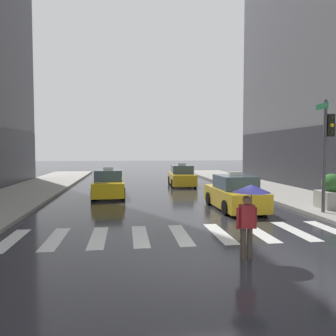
{
  "coord_description": "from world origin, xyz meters",
  "views": [
    {
      "loc": [
        -1.81,
        -7.75,
        2.83
      ],
      "look_at": [
        0.22,
        8.0,
        1.96
      ],
      "focal_mm": 35.32,
      "sensor_mm": 36.0,
      "label": 1
    }
  ],
  "objects_px": {
    "taxi_lead": "(234,194)",
    "taxi_third": "(182,177)",
    "traffic_light_pole": "(327,140)",
    "taxi_second": "(108,184)",
    "pedestrian_with_umbrella": "(250,201)",
    "planter_near_corner": "(331,193)"
  },
  "relations": [
    {
      "from": "traffic_light_pole",
      "to": "planter_near_corner",
      "type": "xyz_separation_m",
      "value": [
        0.84,
        0.85,
        -2.38
      ]
    },
    {
      "from": "traffic_light_pole",
      "to": "taxi_lead",
      "type": "bearing_deg",
      "value": 149.64
    },
    {
      "from": "taxi_second",
      "to": "pedestrian_with_umbrella",
      "type": "xyz_separation_m",
      "value": [
        4.21,
        -12.29,
        0.79
      ]
    },
    {
      "from": "pedestrian_with_umbrella",
      "to": "taxi_third",
      "type": "bearing_deg",
      "value": 85.93
    },
    {
      "from": "taxi_lead",
      "to": "taxi_third",
      "type": "distance_m",
      "value": 10.69
    },
    {
      "from": "taxi_lead",
      "to": "planter_near_corner",
      "type": "distance_m",
      "value": 4.38
    },
    {
      "from": "pedestrian_with_umbrella",
      "to": "planter_near_corner",
      "type": "xyz_separation_m",
      "value": [
        6.2,
        5.88,
        -0.64
      ]
    },
    {
      "from": "traffic_light_pole",
      "to": "taxi_second",
      "type": "xyz_separation_m",
      "value": [
        -9.58,
        7.26,
        -2.53
      ]
    },
    {
      "from": "taxi_third",
      "to": "pedestrian_with_umbrella",
      "type": "height_order",
      "value": "pedestrian_with_umbrella"
    },
    {
      "from": "taxi_lead",
      "to": "taxi_third",
      "type": "bearing_deg",
      "value": 93.85
    },
    {
      "from": "traffic_light_pole",
      "to": "taxi_third",
      "type": "relative_size",
      "value": 1.04
    },
    {
      "from": "taxi_third",
      "to": "pedestrian_with_umbrella",
      "type": "distance_m",
      "value": 17.74
    },
    {
      "from": "traffic_light_pole",
      "to": "pedestrian_with_umbrella",
      "type": "xyz_separation_m",
      "value": [
        -5.37,
        -5.03,
        -1.74
      ]
    },
    {
      "from": "traffic_light_pole",
      "to": "taxi_second",
      "type": "distance_m",
      "value": 12.28
    },
    {
      "from": "taxi_second",
      "to": "taxi_lead",
      "type": "bearing_deg",
      "value": -40.42
    },
    {
      "from": "taxi_second",
      "to": "taxi_third",
      "type": "distance_m",
      "value": 7.69
    },
    {
      "from": "taxi_lead",
      "to": "taxi_second",
      "type": "xyz_separation_m",
      "value": [
        -6.19,
        5.27,
        0.0
      ]
    },
    {
      "from": "taxi_lead",
      "to": "planter_near_corner",
      "type": "height_order",
      "value": "taxi_lead"
    },
    {
      "from": "taxi_third",
      "to": "planter_near_corner",
      "type": "bearing_deg",
      "value": -67.28
    },
    {
      "from": "taxi_lead",
      "to": "pedestrian_with_umbrella",
      "type": "relative_size",
      "value": 2.35
    },
    {
      "from": "taxi_lead",
      "to": "pedestrian_with_umbrella",
      "type": "xyz_separation_m",
      "value": [
        -1.98,
        -7.01,
        0.79
      ]
    },
    {
      "from": "traffic_light_pole",
      "to": "taxi_lead",
      "type": "height_order",
      "value": "traffic_light_pole"
    }
  ]
}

